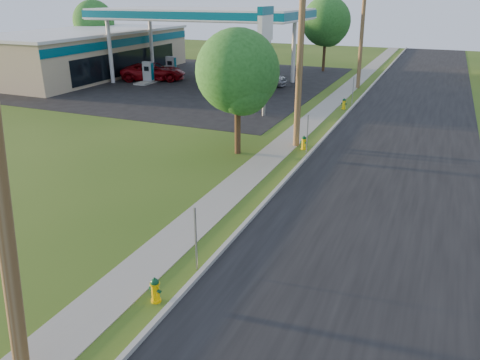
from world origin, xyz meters
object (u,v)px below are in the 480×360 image
fuel_pump_ne (239,82)px  hydrant_mid (304,143)px  fuel_pump_se (257,75)px  tree_verge (239,75)px  tree_lot (327,24)px  car_silver (261,77)px  utility_pole_far (362,30)px  fuel_pump_sw (171,69)px  hydrant_far (344,104)px  car_red (154,72)px  fuel_pump_nw (148,75)px  hydrant_near (155,290)px  tree_back (94,23)px  price_pylon (265,30)px  utility_pole_mid (300,50)px

fuel_pump_ne → hydrant_mid: size_ratio=4.36×
fuel_pump_se → hydrant_mid: bearing=-61.6°
tree_verge → tree_lot: size_ratio=0.83×
hydrant_mid → car_silver: car_silver is taller
utility_pole_far → tree_lot: 9.31m
fuel_pump_sw → hydrant_far: fuel_pump_sw is taller
tree_verge → car_red: size_ratio=1.04×
fuel_pump_nw → fuel_pump_sw: same height
hydrant_near → car_red: 34.46m
tree_lot → hydrant_near: bearing=-82.4°
tree_verge → hydrant_far: bearing=76.6°
hydrant_mid → car_silver: 18.29m
fuel_pump_ne → car_silver: 2.88m
hydrant_near → hydrant_mid: (-0.05, 14.15, 0.00)m
car_red → fuel_pump_se: bearing=-96.9°
tree_back → fuel_pump_se: bearing=-12.8°
fuel_pump_se → hydrant_far: fuel_pump_se is taller
utility_pole_far → hydrant_mid: (0.54, -18.46, -4.44)m
hydrant_far → car_silver: car_silver is taller
fuel_pump_nw → hydrant_mid: fuel_pump_nw is taller
utility_pole_far → tree_lot: bearing=121.4°
tree_back → price_pylon: bearing=-31.4°
hydrant_near → fuel_pump_nw: bearing=123.8°
hydrant_near → hydrant_mid: bearing=90.2°
fuel_pump_nw → car_silver: bearing=15.3°
price_pylon → tree_back: bearing=148.6°
fuel_pump_ne → car_red: bearing=172.1°
hydrant_mid → tree_lot: bearing=101.5°
fuel_pump_sw → hydrant_near: bearing=-59.7°
fuel_pump_sw → fuel_pump_se: size_ratio=1.00×
tree_verge → hydrant_mid: bearing=35.7°
tree_back → hydrant_near: bearing=-49.3°
fuel_pump_sw → tree_verge: 25.18m
fuel_pump_sw → hydrant_far: (18.49, -7.48, -0.34)m
tree_lot → car_red: 18.15m
tree_back → fuel_pump_nw: bearing=-34.7°
price_pylon → car_silver: size_ratio=1.51×
car_silver → hydrant_mid: bearing=-152.9°
tree_verge → fuel_pump_sw: bearing=128.8°
fuel_pump_sw → tree_lot: (13.05, 8.95, 4.05)m
price_pylon → tree_back: 31.61m
price_pylon → utility_pole_mid: bearing=-54.7°
utility_pole_mid → fuel_pump_se: (-8.90, 17.00, -4.23)m
price_pylon → hydrant_far: 7.86m
fuel_pump_ne → tree_lot: size_ratio=0.43×
car_red → price_pylon: bearing=-144.8°
price_pylon → hydrant_near: bearing=-77.4°
price_pylon → tree_back: (-26.97, 16.48, -0.92)m
hydrant_near → hydrant_far: 24.12m
fuel_pump_nw → tree_back: tree_back is taller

